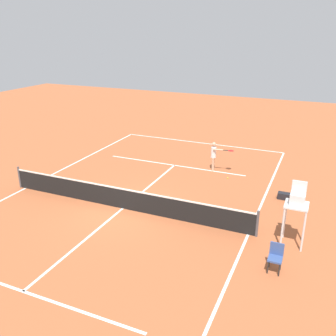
% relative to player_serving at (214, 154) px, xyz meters
% --- Properties ---
extents(ground_plane, '(60.00, 60.00, 0.00)m').
position_rel_player_serving_xyz_m(ground_plane, '(2.30, 6.03, -0.95)').
color(ground_plane, '#AD5933').
extents(court_lines, '(11.07, 21.57, 0.01)m').
position_rel_player_serving_xyz_m(court_lines, '(2.30, 6.03, -0.95)').
color(court_lines, white).
rests_on(court_lines, ground).
extents(tennis_net, '(11.67, 0.10, 1.07)m').
position_rel_player_serving_xyz_m(tennis_net, '(2.30, 6.03, -0.46)').
color(tennis_net, '#4C4C51').
rests_on(tennis_net, ground).
extents(player_serving, '(1.28, 0.46, 1.61)m').
position_rel_player_serving_xyz_m(player_serving, '(0.00, 0.00, 0.00)').
color(player_serving, '#D8A884').
rests_on(player_serving, ground).
extents(tennis_ball, '(0.07, 0.07, 0.07)m').
position_rel_player_serving_xyz_m(tennis_ball, '(-1.02, 0.87, -0.92)').
color(tennis_ball, '#CCE033').
rests_on(tennis_ball, ground).
extents(umpire_chair, '(0.80, 0.80, 2.41)m').
position_rel_player_serving_xyz_m(umpire_chair, '(-4.76, 6.04, 0.65)').
color(umpire_chair, silver).
rests_on(umpire_chair, ground).
extents(courtside_chair_near, '(0.44, 0.46, 0.95)m').
position_rel_player_serving_xyz_m(courtside_chair_near, '(-4.41, 7.90, -0.42)').
color(courtside_chair_near, '#262626').
rests_on(courtside_chair_near, ground).
extents(equipment_bag, '(0.76, 0.32, 0.30)m').
position_rel_player_serving_xyz_m(equipment_bag, '(-4.13, 2.25, -0.80)').
color(equipment_bag, black).
rests_on(equipment_bag, ground).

